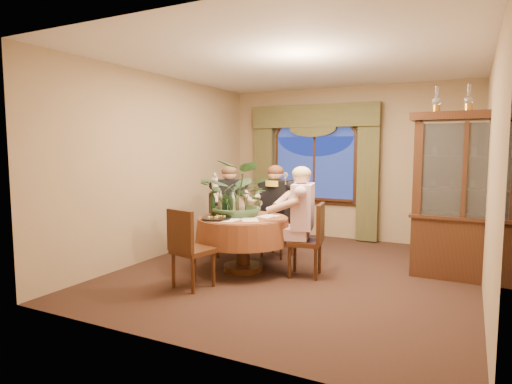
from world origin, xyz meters
The scene contains 37 objects.
floor centered at (0.00, 0.00, 0.00)m, with size 5.00×5.00×0.00m, color black.
wall_back centered at (0.00, 2.50, 1.40)m, with size 4.50×4.50×0.00m, color #917857.
wall_right centered at (2.25, 0.00, 1.40)m, with size 5.00×5.00×0.00m, color #917857.
ceiling centered at (0.00, 0.00, 2.80)m, with size 5.00×5.00×0.00m, color white.
window centered at (-0.60, 2.43, 1.30)m, with size 1.62×0.10×1.32m, color navy, non-canonical shape.
arched_transom centered at (-0.60, 2.43, 2.08)m, with size 1.60×0.06×0.44m, color navy, non-canonical shape.
drapery_left centered at (-1.63, 2.38, 1.18)m, with size 0.38×0.14×2.32m, color #42401E.
drapery_right centered at (0.43, 2.38, 1.18)m, with size 0.38×0.14×2.32m, color #42401E.
swag_valance centered at (-0.60, 2.35, 2.28)m, with size 2.45×0.16×0.42m, color #42401E, non-canonical shape.
dining_table centered at (-0.69, -0.25, 0.38)m, with size 1.31×1.31×0.75m, color maroon.
china_cabinet centered at (2.00, 0.72, 1.07)m, with size 1.32×0.52×2.14m, color #311A10.
oil_lamp_left centered at (1.63, 0.72, 2.31)m, with size 0.11×0.11×0.34m, color #A5722D, non-canonical shape.
oil_lamp_center centered at (2.00, 0.72, 2.31)m, with size 0.11×0.11×0.34m, color #A5722D, non-canonical shape.
oil_lamp_right centered at (2.37, 0.72, 2.31)m, with size 0.11×0.11×0.34m, color #A5722D, non-canonical shape.
chair_right centered at (0.16, -0.11, 0.48)m, with size 0.42×0.42×0.96m, color black.
chair_back_right centered at (-0.60, 0.69, 0.48)m, with size 0.42×0.42×0.96m, color black.
chair_back centered at (-1.36, 0.40, 0.48)m, with size 0.42×0.42×0.96m, color black.
chair_front_left centered at (-0.89, -1.15, 0.48)m, with size 0.42×0.42×0.96m, color black.
person_pink centered at (0.11, -0.07, 0.73)m, with size 0.52×0.48×1.45m, color beige, non-canonical shape.
person_back centered at (-1.28, 0.39, 0.71)m, with size 0.51×0.47×1.42m, color black, non-canonical shape.
person_scarf centered at (-0.58, 0.61, 0.72)m, with size 0.51×0.47×1.43m, color black, non-canonical shape.
stoneware_vase centered at (-0.80, -0.12, 0.88)m, with size 0.14×0.14×0.26m, color tan, non-canonical shape.
centerpiece_plant centered at (-0.79, -0.15, 1.40)m, with size 1.03×1.14×0.89m, color #34512E.
olive_bowl centered at (-0.67, -0.28, 0.78)m, with size 0.16×0.16×0.05m, color #48572D.
cheese_platter centered at (-0.90, -0.59, 0.76)m, with size 0.39×0.39×0.02m, color black.
wine_bottle_0 centered at (-0.95, -0.10, 0.92)m, with size 0.07×0.07×0.33m, color black.
wine_bottle_1 centered at (-0.87, -0.28, 0.92)m, with size 0.07×0.07×0.33m, color black.
wine_bottle_2 centered at (-1.11, -0.35, 0.92)m, with size 0.07×0.07×0.33m, color black.
wine_bottle_3 centered at (-1.11, -0.15, 0.92)m, with size 0.07×0.07×0.33m, color tan.
wine_bottle_4 centered at (-0.99, -0.24, 0.92)m, with size 0.07×0.07×0.33m, color black.
wine_bottle_5 centered at (-0.87, -0.22, 0.92)m, with size 0.07×0.07×0.33m, color tan.
tasting_paper_0 centered at (-0.48, -0.44, 0.75)m, with size 0.21×0.30×0.00m, color white.
tasting_paper_1 centered at (-0.40, -0.08, 0.75)m, with size 0.21×0.30×0.00m, color white.
tasting_paper_2 centered at (-0.71, -0.57, 0.75)m, with size 0.21×0.30×0.00m, color white.
wine_glass_person_pink centered at (-0.27, -0.15, 0.84)m, with size 0.07×0.07×0.18m, color silver, non-canonical shape.
wine_glass_person_back centered at (-0.99, 0.07, 0.84)m, with size 0.07×0.07×0.18m, color silver, non-canonical shape.
wine_glass_person_scarf centered at (-0.64, 0.18, 0.84)m, with size 0.07×0.07×0.18m, color silver, non-canonical shape.
Camera 1 is at (2.06, -5.32, 1.68)m, focal length 30.00 mm.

